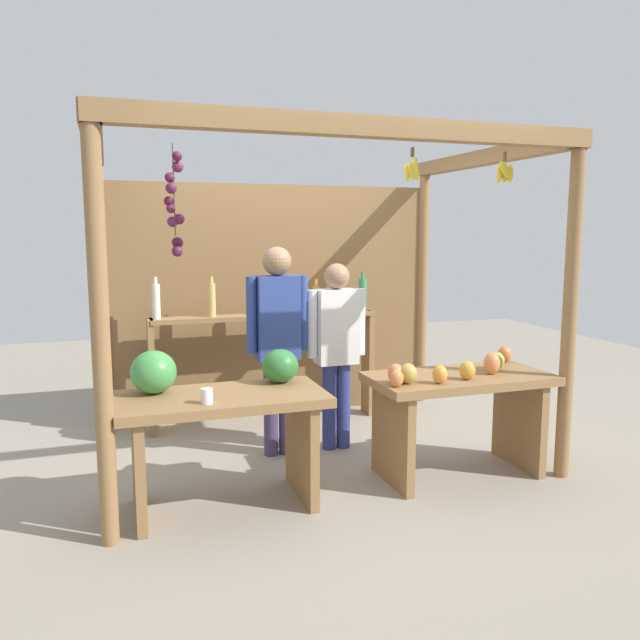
{
  "coord_description": "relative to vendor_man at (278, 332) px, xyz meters",
  "views": [
    {
      "loc": [
        -1.47,
        -4.56,
        1.73
      ],
      "look_at": [
        0.0,
        -0.21,
        1.08
      ],
      "focal_mm": 35.15,
      "sensor_mm": 36.0,
      "label": 1
    }
  ],
  "objects": [
    {
      "name": "vendor_woman",
      "position": [
        0.47,
        -0.01,
        -0.09
      ],
      "size": [
        0.48,
        0.2,
        1.48
      ],
      "rotation": [
        0.0,
        0.0,
        0.06
      ],
      "color": "navy",
      "rests_on": "ground"
    },
    {
      "name": "fruit_counter_left",
      "position": [
        -0.59,
        -0.76,
        -0.36
      ],
      "size": [
        1.28,
        0.68,
        1.0
      ],
      "color": "olive",
      "rests_on": "ground"
    },
    {
      "name": "market_stall",
      "position": [
        0.27,
        0.49,
        0.43
      ],
      "size": [
        3.17,
        2.25,
        2.39
      ],
      "color": "olive",
      "rests_on": "ground"
    },
    {
      "name": "bottle_shelf_unit",
      "position": [
        0.1,
        0.8,
        -0.18
      ],
      "size": [
        2.03,
        0.22,
        1.35
      ],
      "color": "olive",
      "rests_on": "ground"
    },
    {
      "name": "vendor_man",
      "position": [
        0.0,
        0.0,
        0.0
      ],
      "size": [
        0.48,
        0.22,
        1.62
      ],
      "rotation": [
        0.0,
        0.0,
        -0.02
      ],
      "color": "#42365F",
      "rests_on": "ground"
    },
    {
      "name": "ground_plane",
      "position": [
        0.27,
        -0.0,
        -0.97
      ],
      "size": [
        12.0,
        12.0,
        0.0
      ],
      "primitive_type": "plane",
      "color": "gray",
      "rests_on": "ground"
    },
    {
      "name": "fruit_counter_right",
      "position": [
        1.1,
        -0.81,
        -0.42
      ],
      "size": [
        1.28,
        0.65,
        0.88
      ],
      "color": "olive",
      "rests_on": "ground"
    }
  ]
}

